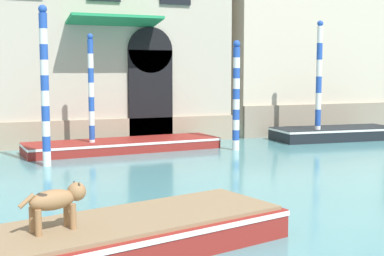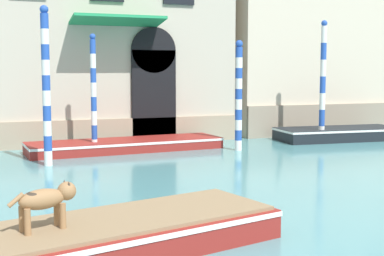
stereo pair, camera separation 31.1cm
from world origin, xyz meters
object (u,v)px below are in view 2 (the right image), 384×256
Objects in this scene: mooring_pole_1 at (323,82)px; dog_on_deck at (47,199)px; mooring_pole_4 at (46,86)px; boat_moored_near_palazzo at (126,145)px; mooring_pole_0 at (239,95)px; boat_moored_far at (339,133)px; boat_foreground at (86,240)px; mooring_pole_3 at (94,94)px.

dog_on_deck is at bearing -138.51° from mooring_pole_1.
mooring_pole_1 is 1.01× the size of mooring_pole_4.
boat_moored_near_palazzo is 1.80× the size of mooring_pole_0.
boat_moored_far is (12.38, 10.37, -0.70)m from dog_on_deck.
boat_foreground is 11.44m from mooring_pole_0.
mooring_pole_0 is at bearing -168.56° from mooring_pole_1.
dog_on_deck reaches higher than boat_moored_near_palazzo.
boat_foreground is 8.51m from mooring_pole_4.
dog_on_deck is 0.21× the size of mooring_pole_4.
mooring_pole_4 reaches higher than boat_foreground.
boat_foreground is at bearing -6.88° from dog_on_deck.
mooring_pole_3 is at bearing 48.26° from mooring_pole_4.
boat_foreground is at bearing -137.41° from mooring_pole_1.
mooring_pole_3 is 0.86× the size of mooring_pole_4.
boat_foreground is 0.88m from dog_on_deck.
boat_foreground is 6.66× the size of dog_on_deck.
dog_on_deck is 11.78m from mooring_pole_0.
dog_on_deck is 11.13m from boat_moored_near_palazzo.
boat_foreground is at bearing -110.70° from boat_moored_near_palazzo.
mooring_pole_1 is at bearing 11.44° from mooring_pole_0.
dog_on_deck is 15.12m from mooring_pole_1.
mooring_pole_1 is 8.80m from mooring_pole_3.
boat_moored_near_palazzo is (3.62, 10.49, -0.76)m from dog_on_deck.
mooring_pole_0 is at bearing 33.56° from dog_on_deck.
dog_on_deck is at bearing -128.60° from mooring_pole_0.
mooring_pole_1 reaches higher than mooring_pole_4.
mooring_pole_4 is (-10.49, -1.61, -0.03)m from mooring_pole_1.
mooring_pole_1 is 1.17× the size of mooring_pole_3.
boat_moored_far is (8.76, -0.12, 0.06)m from boat_moored_near_palazzo.
mooring_pole_0 is 0.82× the size of mooring_pole_4.
mooring_pole_0 reaches higher than dog_on_deck.
mooring_pole_3 is at bearing -174.97° from boat_moored_far.
mooring_pole_0 is (3.70, -1.32, 1.73)m from boat_moored_near_palazzo.
boat_moored_near_palazzo is 1.48× the size of mooring_pole_4.
boat_moored_far is at bearing -4.97° from boat_moored_near_palazzo.
mooring_pole_3 is (-4.83, 1.10, 0.08)m from mooring_pole_0.
dog_on_deck is 8.51m from mooring_pole_4.
dog_on_deck is (-0.54, -0.10, 0.68)m from boat_foreground.
mooring_pole_1 reaches higher than dog_on_deck.
boat_moored_near_palazzo is 4.29m from mooring_pole_0.
boat_moored_far is at bearing 0.60° from mooring_pole_3.
mooring_pole_4 is (0.79, 8.36, 1.38)m from dog_on_deck.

